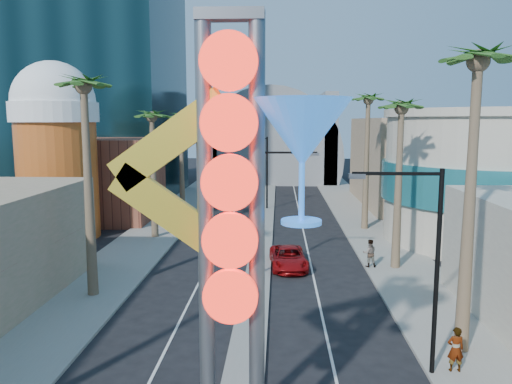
% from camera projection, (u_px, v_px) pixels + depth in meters
% --- Properties ---
extents(sidewalk_west, '(5.00, 100.00, 0.15)m').
position_uv_depth(sidewalk_west, '(163.00, 225.00, 46.59)').
color(sidewalk_west, gray).
rests_on(sidewalk_west, ground).
extents(sidewalk_east, '(5.00, 100.00, 0.15)m').
position_uv_depth(sidewalk_east, '(368.00, 227.00, 45.72)').
color(sidewalk_east, gray).
rests_on(sidewalk_east, ground).
extents(median, '(1.60, 84.00, 0.15)m').
position_uv_depth(median, '(265.00, 219.00, 49.12)').
color(median, gray).
rests_on(median, ground).
extents(brick_filler_west, '(10.00, 10.00, 8.00)m').
position_uv_depth(brick_filler_west, '(104.00, 179.00, 49.30)').
color(brick_filler_west, brown).
rests_on(brick_filler_west, ground).
extents(filler_east, '(10.00, 20.00, 10.00)m').
position_uv_depth(filler_east, '(406.00, 162.00, 57.59)').
color(filler_east, '#968560').
rests_on(filler_east, ground).
extents(beer_mug, '(7.00, 7.00, 14.50)m').
position_uv_depth(beer_mug, '(56.00, 144.00, 40.89)').
color(beer_mug, '#C34D1A').
rests_on(beer_mug, ground).
extents(turquoise_building, '(16.60, 16.60, 10.60)m').
position_uv_depth(turquoise_building, '(489.00, 177.00, 39.66)').
color(turquoise_building, '#AFA494').
rests_on(turquoise_building, ground).
extents(canopy, '(22.00, 16.00, 22.00)m').
position_uv_depth(canopy, '(271.00, 154.00, 82.15)').
color(canopy, slate).
rests_on(canopy, ground).
extents(neon_sign, '(6.53, 2.60, 12.55)m').
position_uv_depth(neon_sign, '(261.00, 211.00, 13.41)').
color(neon_sign, gray).
rests_on(neon_sign, ground).
extents(streetlight_0, '(3.79, 0.25, 8.00)m').
position_uv_depth(streetlight_0, '(267.00, 200.00, 30.62)').
color(streetlight_0, black).
rests_on(streetlight_0, ground).
extents(streetlight_1, '(3.79, 0.25, 8.00)m').
position_uv_depth(streetlight_1, '(262.00, 165.00, 54.40)').
color(streetlight_1, black).
rests_on(streetlight_1, ground).
extents(streetlight_2, '(3.45, 0.25, 8.00)m').
position_uv_depth(streetlight_2, '(425.00, 253.00, 18.48)').
color(streetlight_2, black).
rests_on(streetlight_2, ground).
extents(palm_1, '(2.40, 2.40, 12.70)m').
position_uv_depth(palm_1, '(84.00, 99.00, 26.26)').
color(palm_1, brown).
rests_on(palm_1, ground).
extents(palm_2, '(2.40, 2.40, 11.20)m').
position_uv_depth(palm_2, '(152.00, 124.00, 40.29)').
color(palm_2, brown).
rests_on(palm_2, ground).
extents(palm_3, '(2.40, 2.40, 11.20)m').
position_uv_depth(palm_3, '(181.00, 123.00, 52.16)').
color(palm_3, brown).
rests_on(palm_3, ground).
extents(palm_5, '(2.40, 2.40, 13.20)m').
position_uv_depth(palm_5, '(477.00, 80.00, 19.44)').
color(palm_5, brown).
rests_on(palm_5, ground).
extents(palm_6, '(2.40, 2.40, 11.70)m').
position_uv_depth(palm_6, '(401.00, 117.00, 31.50)').
color(palm_6, brown).
rests_on(palm_6, ground).
extents(palm_7, '(2.40, 2.40, 12.70)m').
position_uv_depth(palm_7, '(368.00, 108.00, 43.24)').
color(palm_7, brown).
rests_on(palm_7, ground).
extents(red_pickup, '(2.68, 5.13, 1.38)m').
position_uv_depth(red_pickup, '(288.00, 258.00, 33.10)').
color(red_pickup, '#9A0B0E').
rests_on(red_pickup, ground).
extents(pedestrian_a, '(0.67, 0.46, 1.77)m').
position_uv_depth(pedestrian_a, '(455.00, 349.00, 19.09)').
color(pedestrian_a, gray).
rests_on(pedestrian_a, sidewalk_east).
extents(pedestrian_b, '(0.91, 0.72, 1.84)m').
position_uv_depth(pedestrian_b, '(370.00, 253.00, 32.82)').
color(pedestrian_b, gray).
rests_on(pedestrian_b, sidewalk_east).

